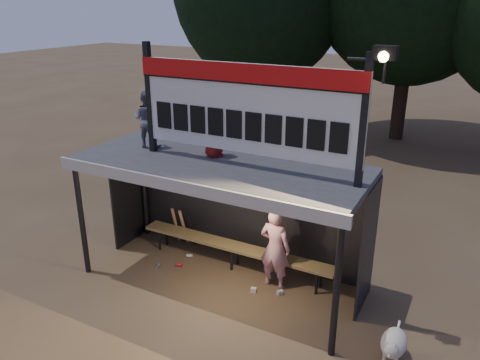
# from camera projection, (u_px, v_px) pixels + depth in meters

# --- Properties ---
(ground) EXTENTS (80.00, 80.00, 0.00)m
(ground) POSITION_uv_depth(u_px,v_px,m) (220.00, 281.00, 8.65)
(ground) COLOR brown
(ground) RESTS_ON ground
(player) EXTENTS (0.57, 0.39, 1.55)m
(player) POSITION_uv_depth(u_px,v_px,m) (275.00, 248.00, 8.23)
(player) COLOR white
(player) RESTS_ON ground
(child_a) EXTENTS (0.57, 0.48, 1.04)m
(child_a) POSITION_uv_depth(u_px,v_px,m) (147.00, 119.00, 8.47)
(child_a) COLOR slate
(child_a) RESTS_ON dugout_shelter
(child_b) EXTENTS (0.58, 0.57, 1.01)m
(child_b) POSITION_uv_depth(u_px,v_px,m) (213.00, 127.00, 7.97)
(child_b) COLOR maroon
(child_b) RESTS_ON dugout_shelter
(dugout_shelter) EXTENTS (5.10, 2.08, 2.32)m
(dugout_shelter) POSITION_uv_depth(u_px,v_px,m) (226.00, 184.00, 8.19)
(dugout_shelter) COLOR #404143
(dugout_shelter) RESTS_ON ground
(scoreboard_assembly) EXTENTS (4.10, 0.27, 1.99)m
(scoreboard_assembly) POSITION_uv_depth(u_px,v_px,m) (248.00, 106.00, 7.21)
(scoreboard_assembly) COLOR black
(scoreboard_assembly) RESTS_ON dugout_shelter
(bench) EXTENTS (4.00, 0.35, 0.48)m
(bench) POSITION_uv_depth(u_px,v_px,m) (234.00, 247.00, 8.95)
(bench) COLOR olive
(bench) RESTS_ON ground
(dog) EXTENTS (0.36, 0.81, 0.49)m
(dog) POSITION_uv_depth(u_px,v_px,m) (393.00, 344.00, 6.65)
(dog) COLOR beige
(dog) RESTS_ON ground
(bats) EXTENTS (0.48, 0.33, 0.84)m
(bats) POSITION_uv_depth(u_px,v_px,m) (184.00, 227.00, 9.76)
(bats) COLOR #9F704A
(bats) RESTS_ON ground
(litter) EXTENTS (2.55, 1.13, 0.08)m
(litter) POSITION_uv_depth(u_px,v_px,m) (221.00, 272.00, 8.86)
(litter) COLOR red
(litter) RESTS_ON ground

